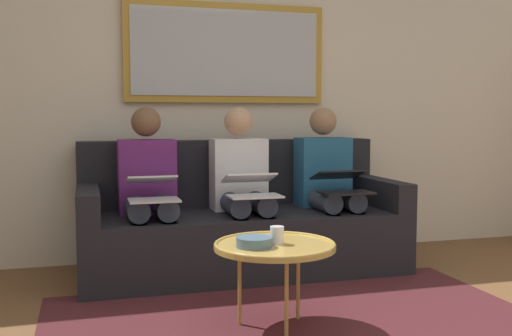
# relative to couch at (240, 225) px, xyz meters

# --- Properties ---
(wall_rear) EXTENTS (6.00, 0.12, 2.60)m
(wall_rear) POSITION_rel_couch_xyz_m (0.00, -0.48, 0.99)
(wall_rear) COLOR beige
(wall_rear) RESTS_ON ground_plane
(area_rug) EXTENTS (2.60, 1.80, 0.01)m
(area_rug) POSITION_rel_couch_xyz_m (0.00, 1.27, -0.31)
(area_rug) COLOR #4C1E23
(area_rug) RESTS_ON ground_plane
(couch) EXTENTS (2.20, 0.90, 0.90)m
(couch) POSITION_rel_couch_xyz_m (0.00, 0.00, 0.00)
(couch) COLOR black
(couch) RESTS_ON ground_plane
(framed_mirror) EXTENTS (1.53, 0.05, 0.74)m
(framed_mirror) POSITION_rel_couch_xyz_m (0.00, -0.39, 1.24)
(framed_mirror) COLOR #B7892D
(coffee_table) EXTENTS (0.62, 0.62, 0.45)m
(coffee_table) POSITION_rel_couch_xyz_m (0.13, 1.22, 0.11)
(coffee_table) COLOR tan
(coffee_table) RESTS_ON ground_plane
(cup) EXTENTS (0.07, 0.07, 0.09)m
(cup) POSITION_rel_couch_xyz_m (0.12, 1.22, 0.17)
(cup) COLOR silver
(cup) RESTS_ON coffee_table
(bowl) EXTENTS (0.18, 0.18, 0.05)m
(bowl) POSITION_rel_couch_xyz_m (0.25, 1.26, 0.15)
(bowl) COLOR slate
(bowl) RESTS_ON coffee_table
(person_left) EXTENTS (0.38, 0.58, 1.14)m
(person_left) POSITION_rel_couch_xyz_m (-0.64, 0.07, 0.30)
(person_left) COLOR #235B84
(person_left) RESTS_ON couch
(laptop_black) EXTENTS (0.34, 0.35, 0.15)m
(laptop_black) POSITION_rel_couch_xyz_m (-0.64, 0.31, 0.31)
(laptop_black) COLOR black
(person_middle) EXTENTS (0.38, 0.58, 1.14)m
(person_middle) POSITION_rel_couch_xyz_m (0.00, 0.07, 0.30)
(person_middle) COLOR silver
(person_middle) RESTS_ON couch
(laptop_white) EXTENTS (0.34, 0.34, 0.15)m
(laptop_white) POSITION_rel_couch_xyz_m (0.00, 0.31, 0.31)
(laptop_white) COLOR white
(person_right) EXTENTS (0.38, 0.58, 1.14)m
(person_right) POSITION_rel_couch_xyz_m (0.64, 0.07, 0.30)
(person_right) COLOR #66236B
(person_right) RESTS_ON couch
(laptop_silver) EXTENTS (0.31, 0.36, 0.15)m
(laptop_silver) POSITION_rel_couch_xyz_m (0.64, 0.31, 0.32)
(laptop_silver) COLOR silver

